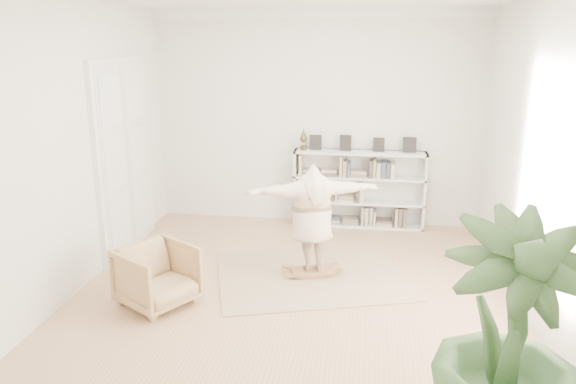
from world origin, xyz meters
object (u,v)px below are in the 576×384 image
object	(u,v)px
armchair	(157,276)
rocker_board	(312,271)
person	(312,215)
houseplant	(508,345)
bookshelf	(358,190)

from	to	relation	value
armchair	rocker_board	bearing A→B (deg)	-25.66
person	houseplant	xyz separation A→B (m)	(1.77, -3.17, 0.11)
armchair	houseplant	distance (m)	4.15
rocker_board	bookshelf	bearing A→B (deg)	58.41
rocker_board	houseplant	distance (m)	3.75
armchair	person	bearing A→B (deg)	-25.66
person	houseplant	world-z (taller)	houseplant
armchair	bookshelf	bearing A→B (deg)	-2.84
bookshelf	armchair	world-z (taller)	bookshelf
rocker_board	person	xyz separation A→B (m)	(-0.00, 0.00, 0.80)
bookshelf	person	distance (m)	2.28
bookshelf	rocker_board	bearing A→B (deg)	-104.63
bookshelf	armchair	bearing A→B (deg)	-125.42
rocker_board	armchair	bearing A→B (deg)	-165.20
bookshelf	rocker_board	distance (m)	2.34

